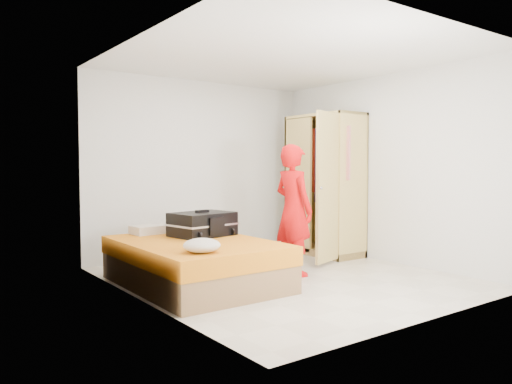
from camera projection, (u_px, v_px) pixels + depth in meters
room at (286, 169)px, 5.88m from camera, size 4.00×4.02×2.60m
bed at (195, 263)px, 5.57m from camera, size 1.42×2.02×0.50m
wardrobe at (325, 188)px, 7.44m from camera, size 1.15×1.36×2.10m
person at (293, 210)px, 6.09m from camera, size 0.40×0.59×1.60m
suitcase at (203, 224)px, 5.95m from camera, size 0.80×0.64×0.31m
round_cushion at (202, 245)px, 4.80m from camera, size 0.36×0.36×0.14m
pillow at (155, 229)px, 6.19m from camera, size 0.60×0.34×0.10m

